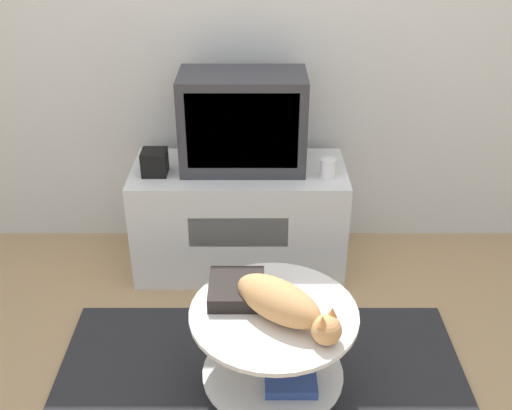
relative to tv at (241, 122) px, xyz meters
The scene contains 8 objects.
wall_back 0.59m from the tv, 74.21° to the left, with size 8.00×0.05×2.60m.
tv_stand 0.52m from the tv, 127.79° to the right, with size 1.05×0.47×0.56m.
tv is the anchor object (origin of this frame).
speaker 0.46m from the tv, 168.40° to the right, with size 0.12×0.12×0.12m.
mug 0.46m from the tv, 17.83° to the right, with size 0.07×0.07×0.10m.
coffee_table 1.11m from the tv, 82.45° to the right, with size 0.61×0.61×0.43m.
dvd_box 0.94m from the tv, 90.61° to the right, with size 0.21×0.22×0.06m.
cat 1.07m from the tv, 81.34° to the right, with size 0.45×0.38×0.15m.
Camera 1 is at (-0.02, -1.63, 1.84)m, focal length 42.00 mm.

